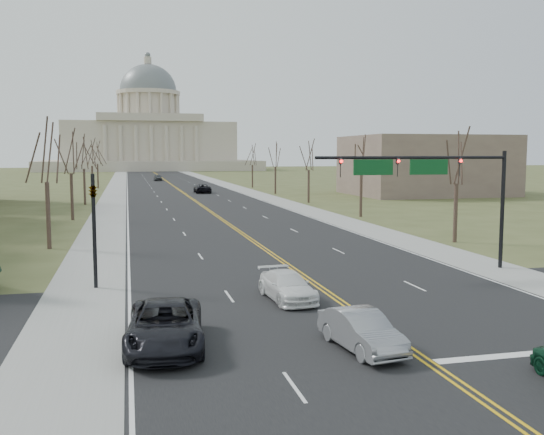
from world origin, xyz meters
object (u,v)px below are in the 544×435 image
signal_left (94,218)px  car_sb_outer_lead (165,325)px  car_far_sb (158,178)px  car_sb_inner_lead (361,330)px  car_far_nb (202,188)px  signal_mast (428,175)px  car_sb_inner_second (287,286)px

signal_left → car_sb_outer_lead: size_ratio=1.02×
car_sb_outer_lead → car_far_sb: bearing=92.1°
signal_left → car_sb_inner_lead: bearing=-52.4°
car_far_nb → car_sb_outer_lead: bearing=82.2°
car_sb_inner_lead → car_sb_outer_lead: (-6.83, 1.93, 0.11)m
car_far_nb → signal_mast: bearing=93.2°
car_sb_inner_lead → car_sb_outer_lead: size_ratio=0.73×
signal_left → car_far_nb: size_ratio=1.03×
signal_mast → car_sb_outer_lead: bearing=-146.1°
signal_left → car_sb_inner_second: 10.76m
car_sb_inner_second → car_far_sb: size_ratio=0.94×
car_far_nb → car_far_sb: (-5.31, 50.68, 0.02)m
signal_left → car_sb_inner_second: size_ratio=1.30×
car_sb_inner_lead → car_far_sb: bearing=82.5°
signal_mast → car_far_nb: bearing=93.2°
car_sb_inner_lead → car_far_nb: size_ratio=0.74×
signal_left → car_far_nb: 76.99m
signal_left → car_far_nb: signal_left is taller
signal_mast → car_far_nb: size_ratio=2.08×
signal_mast → car_far_sb: signal_mast is taller
car_sb_inner_second → car_far_sb: 131.03m
car_sb_outer_lead → car_sb_inner_second: 8.55m
signal_mast → car_far_sb: 126.64m
car_sb_inner_lead → car_sb_outer_lead: bearing=156.6°
signal_mast → signal_left: bearing=180.0°
car_sb_inner_second → car_far_nb: bearing=81.1°
signal_mast → car_sb_inner_lead: bearing=-125.8°
signal_mast → car_sb_inner_second: size_ratio=2.62×
car_sb_outer_lead → car_far_nb: size_ratio=1.01×
car_far_sb → car_sb_inner_second: bearing=-92.0°
car_far_sb → car_far_nb: bearing=-85.9°
signal_mast → car_far_sb: size_ratio=2.48×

